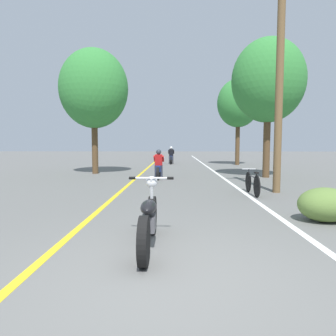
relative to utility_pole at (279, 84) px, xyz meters
name	(u,v)px	position (x,y,z in m)	size (l,w,h in m)	color
ground_plane	(165,274)	(-3.43, -6.23, -3.47)	(120.00, 120.00, 0.00)	#60605E
lane_stripe_center	(142,172)	(-5.13, 6.71, -3.47)	(0.14, 48.00, 0.01)	yellow
lane_stripe_edge	(216,173)	(-1.07, 6.71, -3.47)	(0.14, 48.00, 0.01)	white
utility_pole	(279,84)	(0.00, 0.00, 0.00)	(1.10, 0.24, 6.76)	brown
roadside_tree_right_near	(268,81)	(1.00, 4.47, 1.02)	(3.37, 3.04, 6.46)	#513A23
roadside_tree_right_far	(238,103)	(1.40, 13.00, 1.13)	(3.13, 2.82, 6.43)	#513A23
roadside_tree_left	(94,89)	(-7.59, 6.09, 0.99)	(3.59, 3.23, 6.54)	#513A23
roadside_bush	(325,205)	(-0.25, -3.68, -3.12)	(1.10, 0.88, 0.70)	#5B7A38
motorcycle_foreground	(149,219)	(-3.72, -5.24, -3.04)	(0.75, 2.08, 1.03)	black
motorcycle_rider_lead	(159,167)	(-4.07, 3.96, -2.96)	(0.50, 1.92, 1.33)	black
motorcycle_rider_far	(171,157)	(-3.63, 14.23, -2.95)	(0.50, 2.15, 1.39)	black
bicycle_parked	(252,183)	(-0.89, -0.40, -3.11)	(0.44, 1.71, 0.77)	black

